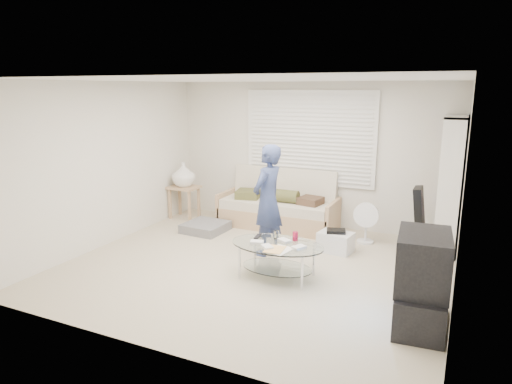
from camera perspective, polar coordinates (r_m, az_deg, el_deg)
The scene contains 13 objects.
ground at distance 6.35m, azimuth -0.11°, elevation -9.28°, with size 5.00×5.00×0.00m, color #C0B295.
room_shell at distance 6.36m, azimuth 1.72°, elevation 5.96°, with size 5.02×4.52×2.51m.
window_blinds at distance 7.97m, azimuth 6.65°, elevation 6.72°, with size 2.32×0.08×1.62m.
futon_sofa at distance 8.04m, azimuth 2.85°, elevation -2.01°, with size 2.06×0.83×1.01m.
grey_floor_pillow at distance 7.85m, azimuth -6.33°, elevation -4.38°, with size 0.66×0.66×0.15m, color slate.
side_table at distance 8.55m, azimuth -9.04°, elevation 1.87°, with size 0.53×0.43×1.06m.
bookshelf at distance 7.26m, azimuth 23.13°, elevation 0.78°, with size 0.32×0.85×2.01m.
guitar_case at distance 7.12m, azimuth 19.66°, elevation -3.88°, with size 0.35×0.36×0.98m.
floor_fan at distance 7.37m, azimuth 13.63°, elevation -3.33°, with size 0.39×0.27×0.66m.
storage_bin at distance 6.95m, azimuth 9.92°, elevation -6.11°, with size 0.53×0.41×0.34m.
tv_unit at distance 5.01m, azimuth 19.93°, elevation -10.46°, with size 0.57×0.95×0.99m.
coffee_table at distance 5.89m, azimuth 2.67°, elevation -7.30°, with size 1.23×0.79×0.57m.
standing_person at distance 6.59m, azimuth 1.47°, elevation -1.03°, with size 0.59×0.39×1.62m, color navy.
Camera 1 is at (2.49, -5.33, 2.40)m, focal length 32.00 mm.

